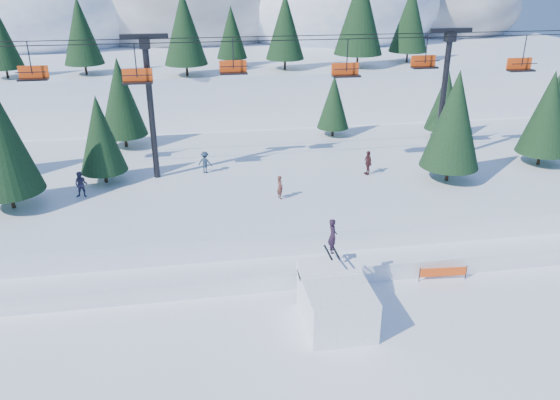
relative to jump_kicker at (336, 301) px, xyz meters
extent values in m
plane|color=white|center=(-0.40, -1.70, -1.24)|extent=(160.00, 160.00, 0.00)
cube|color=white|center=(-0.40, 16.30, 0.01)|extent=(70.00, 22.00, 2.50)
cube|color=white|center=(-0.40, 6.30, -0.69)|extent=(70.00, 6.00, 1.10)
cube|color=white|center=(-0.40, 66.30, 1.76)|extent=(110.00, 60.00, 6.00)
ellipsoid|color=white|center=(-28.40, 70.30, 10.20)|extent=(36.00, 32.40, 19.80)
ellipsoid|color=white|center=(17.60, 68.30, 10.18)|extent=(34.00, 30.60, 19.72)
ellipsoid|color=#605B59|center=(37.60, 74.30, 8.88)|extent=(30.00, 27.00, 15.00)
cylinder|color=black|center=(-6.69, 37.65, 5.38)|extent=(0.26, 0.26, 1.24)
cone|color=#19371D|center=(-6.69, 37.65, 9.80)|extent=(4.60, 4.60, 7.60)
cylinder|color=black|center=(4.45, 39.96, 5.35)|extent=(0.26, 0.26, 1.18)
cone|color=#19371D|center=(4.45, 39.96, 9.55)|extent=(4.37, 4.37, 7.22)
cylinder|color=black|center=(13.05, 39.93, 5.52)|extent=(0.26, 0.26, 1.51)
cone|color=#19371D|center=(13.05, 39.93, 10.91)|extent=(5.61, 5.61, 9.28)
cylinder|color=black|center=(-17.58, 40.35, 5.33)|extent=(0.26, 0.26, 1.13)
cone|color=#19371D|center=(-17.58, 40.35, 9.38)|extent=(4.21, 4.21, 6.96)
cylinder|color=black|center=(20.22, 42.51, 5.39)|extent=(0.26, 0.26, 1.27)
cone|color=#19371D|center=(20.22, 42.51, 9.92)|extent=(4.71, 4.71, 7.79)
cylinder|color=black|center=(-25.47, 39.59, 5.27)|extent=(0.26, 0.26, 1.03)
cone|color=#19371D|center=(-25.47, 39.59, 8.94)|extent=(3.81, 3.81, 6.30)
cylinder|color=black|center=(-1.34, 42.94, 5.24)|extent=(0.26, 0.26, 0.96)
cone|color=#19371D|center=(-1.34, 42.94, 8.67)|extent=(3.57, 3.57, 5.90)
cube|color=white|center=(0.00, -0.13, -0.13)|extent=(3.29, 4.07, 2.23)
cube|color=white|center=(0.00, 1.61, 1.04)|extent=(3.29, 1.42, 0.79)
imported|color=black|center=(0.10, 1.47, 3.00)|extent=(0.48, 0.70, 1.87)
cube|color=black|center=(-0.10, 1.47, 2.05)|extent=(0.11, 1.65, 0.03)
cube|color=black|center=(0.30, 1.47, 2.05)|extent=(0.11, 1.65, 0.03)
cylinder|color=black|center=(-9.40, 16.30, 6.26)|extent=(0.44, 0.44, 10.00)
cube|color=black|center=(-9.40, 16.30, 11.36)|extent=(3.20, 0.35, 0.35)
cube|color=black|center=(-9.40, 16.30, 10.91)|extent=(0.70, 0.70, 0.70)
cylinder|color=black|center=(12.60, 16.30, 6.26)|extent=(0.44, 0.44, 10.00)
cube|color=black|center=(12.60, 16.30, 11.36)|extent=(3.20, 0.35, 0.35)
cube|color=black|center=(12.60, 16.30, 10.91)|extent=(0.70, 0.70, 0.70)
cylinder|color=black|center=(1.60, 15.10, 11.06)|extent=(46.00, 0.06, 0.06)
cylinder|color=black|center=(1.60, 17.50, 11.06)|extent=(46.00, 0.06, 0.06)
cylinder|color=black|center=(-17.22, 17.50, 9.96)|extent=(0.08, 0.08, 2.20)
cube|color=black|center=(-17.22, 17.50, 8.51)|extent=(2.00, 0.75, 0.12)
cube|color=#EF4810|center=(-17.22, 17.88, 8.96)|extent=(2.00, 0.10, 0.85)
cylinder|color=black|center=(-17.22, 17.15, 9.06)|extent=(2.00, 0.06, 0.06)
cylinder|color=black|center=(-10.01, 15.10, 9.96)|extent=(0.08, 0.08, 2.20)
cube|color=black|center=(-10.01, 15.10, 8.51)|extent=(2.00, 0.75, 0.12)
cube|color=#EF4810|center=(-10.01, 15.48, 8.96)|extent=(2.00, 0.10, 0.85)
cylinder|color=black|center=(-10.01, 14.75, 9.06)|extent=(2.00, 0.06, 0.06)
cylinder|color=black|center=(-3.35, 17.50, 9.96)|extent=(0.08, 0.08, 2.20)
cube|color=black|center=(-3.35, 17.50, 8.51)|extent=(2.00, 0.75, 0.12)
cube|color=#EF4810|center=(-3.35, 17.88, 8.96)|extent=(2.00, 0.10, 0.85)
cylinder|color=black|center=(-3.35, 17.15, 9.06)|extent=(2.00, 0.06, 0.06)
cylinder|color=black|center=(4.45, 15.10, 9.96)|extent=(0.08, 0.08, 2.20)
cube|color=black|center=(4.45, 15.10, 8.51)|extent=(2.00, 0.75, 0.12)
cube|color=#EF4810|center=(4.45, 15.48, 8.96)|extent=(2.00, 0.10, 0.85)
cylinder|color=black|center=(4.45, 14.75, 9.06)|extent=(2.00, 0.06, 0.06)
cylinder|color=black|center=(11.39, 17.50, 9.96)|extent=(0.08, 0.08, 2.20)
cube|color=black|center=(11.39, 17.50, 8.51)|extent=(2.00, 0.75, 0.12)
cube|color=#EF4810|center=(11.39, 17.88, 8.96)|extent=(2.00, 0.10, 0.85)
cylinder|color=black|center=(11.39, 17.15, 9.06)|extent=(2.00, 0.06, 0.06)
cylinder|color=black|center=(18.00, 15.10, 9.96)|extent=(0.08, 0.08, 2.20)
cube|color=black|center=(18.00, 15.10, 8.51)|extent=(2.00, 0.75, 0.12)
cube|color=#EF4810|center=(18.00, 15.48, 8.96)|extent=(2.00, 0.10, 0.85)
cylinder|color=black|center=(18.00, 14.75, 9.06)|extent=(2.00, 0.06, 0.06)
cylinder|color=black|center=(-18.40, 12.13, 1.85)|extent=(0.26, 0.26, 1.18)
cylinder|color=black|center=(20.20, 14.07, 1.78)|extent=(0.26, 0.26, 1.04)
cone|color=#19371D|center=(20.20, 14.07, 5.48)|extent=(3.85, 3.85, 6.37)
cylinder|color=black|center=(23.16, 17.63, 1.71)|extent=(0.26, 0.26, 0.89)
cone|color=#19371D|center=(23.16, 17.63, 4.89)|extent=(3.31, 3.31, 5.48)
cylinder|color=black|center=(15.79, 22.20, 1.69)|extent=(0.26, 0.26, 0.87)
cone|color=#19371D|center=(15.79, 22.20, 4.80)|extent=(3.23, 3.23, 5.34)
cylinder|color=black|center=(-12.34, 24.31, 1.79)|extent=(0.26, 0.26, 1.07)
cone|color=#19371D|center=(-12.34, 24.31, 5.61)|extent=(3.96, 3.96, 6.56)
cylinder|color=black|center=(6.19, 24.56, 1.65)|extent=(0.26, 0.26, 0.78)
cone|color=#19371D|center=(6.19, 24.56, 4.44)|extent=(2.90, 2.90, 4.79)
cylinder|color=black|center=(-13.02, 15.86, 1.71)|extent=(0.26, 0.26, 0.89)
cone|color=#19371D|center=(-13.02, 15.86, 4.89)|extent=(3.31, 3.31, 5.48)
cylinder|color=black|center=(11.53, 12.04, 1.82)|extent=(0.26, 0.26, 1.13)
cone|color=#19371D|center=(11.53, 12.04, 5.84)|extent=(4.18, 4.18, 6.92)
imported|color=#2E2A44|center=(-14.25, 13.24, 2.16)|extent=(0.97, 0.80, 1.81)
imported|color=#442022|center=(6.20, 14.27, 2.18)|extent=(0.58, 1.12, 1.84)
imported|color=#1F2F41|center=(-5.81, 16.61, 2.10)|extent=(1.24, 1.00, 1.67)
imported|color=#1D392D|center=(13.28, 18.33, 2.15)|extent=(1.02, 0.85, 1.77)
imported|color=#4D2822|center=(-1.07, 10.78, 2.07)|extent=(0.56, 0.69, 1.63)
cylinder|color=black|center=(5.86, 2.99, -0.79)|extent=(0.06, 0.06, 0.90)
cylinder|color=black|center=(8.65, 2.78, -0.79)|extent=(0.06, 0.06, 0.90)
cube|color=#EF4810|center=(7.26, 2.89, -0.69)|extent=(2.79, 0.25, 0.55)
cylinder|color=black|center=(9.89, 4.59, -0.79)|extent=(0.06, 0.06, 0.90)
cylinder|color=black|center=(12.69, 4.49, -0.79)|extent=(0.06, 0.06, 0.90)
cube|color=#EF4810|center=(11.29, 4.54, -0.69)|extent=(2.80, 0.14, 0.55)
camera|label=1|loc=(-6.72, -22.66, 15.73)|focal=35.00mm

